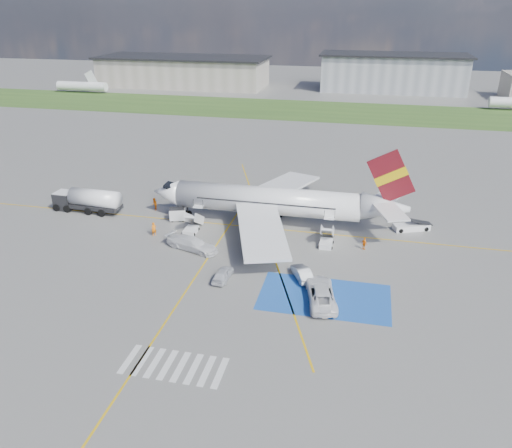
{
  "coord_description": "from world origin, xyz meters",
  "views": [
    {
      "loc": [
        12.8,
        -50.28,
        29.25
      ],
      "look_at": [
        0.29,
        5.55,
        3.5
      ],
      "focal_mm": 35.0,
      "sensor_mm": 36.0,
      "label": 1
    }
  ],
  "objects_px": {
    "fuel_tanker": "(88,202)",
    "car_silver_b": "(302,273)",
    "van_white_b": "(192,242)",
    "belt_loader": "(412,227)",
    "van_white_a": "(321,291)",
    "car_silver_a": "(223,274)",
    "gpu_cart": "(178,215)",
    "airliner": "(278,201)"
  },
  "relations": [
    {
      "from": "belt_loader",
      "to": "van_white_b",
      "type": "distance_m",
      "value": 30.47
    },
    {
      "from": "fuel_tanker",
      "to": "car_silver_a",
      "type": "distance_m",
      "value": 29.56
    },
    {
      "from": "belt_loader",
      "to": "van_white_a",
      "type": "xyz_separation_m",
      "value": [
        -10.53,
        -20.62,
        0.73
      ]
    },
    {
      "from": "car_silver_a",
      "to": "gpu_cart",
      "type": "bearing_deg",
      "value": -49.85
    },
    {
      "from": "car_silver_b",
      "to": "van_white_b",
      "type": "bearing_deg",
      "value": -42.85
    },
    {
      "from": "van_white_b",
      "to": "car_silver_a",
      "type": "bearing_deg",
      "value": -118.65
    },
    {
      "from": "belt_loader",
      "to": "van_white_b",
      "type": "bearing_deg",
      "value": -177.16
    },
    {
      "from": "car_silver_b",
      "to": "van_white_a",
      "type": "xyz_separation_m",
      "value": [
        2.58,
        -4.07,
        0.42
      ]
    },
    {
      "from": "airliner",
      "to": "belt_loader",
      "type": "distance_m",
      "value": 19.01
    },
    {
      "from": "belt_loader",
      "to": "gpu_cart",
      "type": "bearing_deg",
      "value": 165.83
    },
    {
      "from": "airliner",
      "to": "car_silver_a",
      "type": "xyz_separation_m",
      "value": [
        -3.24,
        -16.81,
        -2.71
      ]
    },
    {
      "from": "van_white_a",
      "to": "car_silver_b",
      "type": "bearing_deg",
      "value": -69.91
    },
    {
      "from": "airliner",
      "to": "car_silver_b",
      "type": "bearing_deg",
      "value": -69.13
    },
    {
      "from": "car_silver_b",
      "to": "van_white_a",
      "type": "relative_size",
      "value": 0.72
    },
    {
      "from": "belt_loader",
      "to": "van_white_a",
      "type": "bearing_deg",
      "value": -138.22
    },
    {
      "from": "car_silver_a",
      "to": "van_white_a",
      "type": "distance_m",
      "value": 11.53
    },
    {
      "from": "belt_loader",
      "to": "car_silver_b",
      "type": "relative_size",
      "value": 1.27
    },
    {
      "from": "gpu_cart",
      "to": "belt_loader",
      "type": "xyz_separation_m",
      "value": [
        32.97,
        4.05,
        -0.45
      ]
    },
    {
      "from": "car_silver_b",
      "to": "van_white_b",
      "type": "distance_m",
      "value": 15.29
    },
    {
      "from": "fuel_tanker",
      "to": "van_white_b",
      "type": "height_order",
      "value": "fuel_tanker"
    },
    {
      "from": "fuel_tanker",
      "to": "car_silver_b",
      "type": "height_order",
      "value": "fuel_tanker"
    },
    {
      "from": "gpu_cart",
      "to": "car_silver_b",
      "type": "relative_size",
      "value": 0.6
    },
    {
      "from": "fuel_tanker",
      "to": "gpu_cart",
      "type": "distance_m",
      "value": 14.39
    },
    {
      "from": "airliner",
      "to": "gpu_cart",
      "type": "xyz_separation_m",
      "value": [
        -14.3,
        -2.06,
        -2.54
      ]
    },
    {
      "from": "car_silver_a",
      "to": "van_white_b",
      "type": "xyz_separation_m",
      "value": [
        -5.92,
        6.4,
        0.4
      ]
    },
    {
      "from": "fuel_tanker",
      "to": "airliner",
      "type": "bearing_deg",
      "value": 6.61
    },
    {
      "from": "airliner",
      "to": "gpu_cart",
      "type": "height_order",
      "value": "airliner"
    },
    {
      "from": "gpu_cart",
      "to": "belt_loader",
      "type": "bearing_deg",
      "value": -11.62
    },
    {
      "from": "fuel_tanker",
      "to": "gpu_cart",
      "type": "bearing_deg",
      "value": 1.92
    },
    {
      "from": "car_silver_a",
      "to": "van_white_b",
      "type": "height_order",
      "value": "van_white_b"
    },
    {
      "from": "fuel_tanker",
      "to": "van_white_a",
      "type": "height_order",
      "value": "fuel_tanker"
    },
    {
      "from": "car_silver_b",
      "to": "van_white_a",
      "type": "distance_m",
      "value": 4.84
    },
    {
      "from": "airliner",
      "to": "van_white_b",
      "type": "xyz_separation_m",
      "value": [
        -9.16,
        -10.41,
        -2.31
      ]
    },
    {
      "from": "car_silver_b",
      "to": "car_silver_a",
      "type": "bearing_deg",
      "value": -12.74
    },
    {
      "from": "airliner",
      "to": "car_silver_a",
      "type": "height_order",
      "value": "airliner"
    },
    {
      "from": "belt_loader",
      "to": "van_white_b",
      "type": "xyz_separation_m",
      "value": [
        -27.83,
        -12.4,
        0.68
      ]
    },
    {
      "from": "car_silver_b",
      "to": "van_white_a",
      "type": "bearing_deg",
      "value": 95.32
    },
    {
      "from": "fuel_tanker",
      "to": "car_silver_b",
      "type": "xyz_separation_m",
      "value": [
        34.23,
        -12.79,
        -0.79
      ]
    },
    {
      "from": "belt_loader",
      "to": "van_white_a",
      "type": "height_order",
      "value": "van_white_a"
    },
    {
      "from": "car_silver_a",
      "to": "van_white_b",
      "type": "distance_m",
      "value": 8.73
    },
    {
      "from": "car_silver_b",
      "to": "van_white_b",
      "type": "relative_size",
      "value": 0.78
    },
    {
      "from": "belt_loader",
      "to": "fuel_tanker",
      "type": "bearing_deg",
      "value": 163.38
    }
  ]
}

